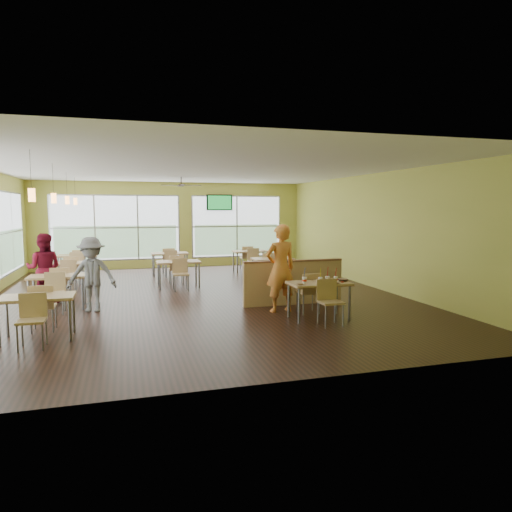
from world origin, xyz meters
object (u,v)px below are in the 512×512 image
half_wall_divider (293,282)px  man_plaid (280,268)px  main_table (319,288)px  food_basket (343,280)px

half_wall_divider → man_plaid: man_plaid is taller
main_table → half_wall_divider: half_wall_divider is taller
man_plaid → food_basket: man_plaid is taller
half_wall_divider → food_basket: size_ratio=11.02×
half_wall_divider → main_table: bearing=-90.0°
half_wall_divider → food_basket: (0.52, -1.48, 0.26)m
half_wall_divider → food_basket: bearing=-70.7°
main_table → food_basket: size_ratio=6.98×
main_table → food_basket: 0.54m
main_table → half_wall_divider: 1.45m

